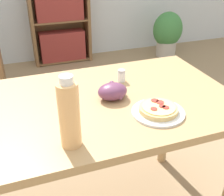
{
  "coord_description": "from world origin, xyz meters",
  "views": [
    {
      "loc": [
        -0.3,
        -1.06,
        1.39
      ],
      "look_at": [
        0.04,
        -0.12,
        0.84
      ],
      "focal_mm": 45.0,
      "sensor_mm": 36.0,
      "label": 1
    }
  ],
  "objects_px": {
    "salt_shaker": "(121,76)",
    "potted_plant_floor": "(167,33)",
    "drink_bottle": "(69,114)",
    "bookshelf": "(58,3)",
    "pizza_on_plate": "(158,110)",
    "grape_bunch": "(113,91)"
  },
  "relations": [
    {
      "from": "pizza_on_plate",
      "to": "salt_shaker",
      "type": "distance_m",
      "value": 0.34
    },
    {
      "from": "drink_bottle",
      "to": "pizza_on_plate",
      "type": "bearing_deg",
      "value": 11.45
    },
    {
      "from": "pizza_on_plate",
      "to": "potted_plant_floor",
      "type": "bearing_deg",
      "value": 58.73
    },
    {
      "from": "drink_bottle",
      "to": "bookshelf",
      "type": "relative_size",
      "value": 0.16
    },
    {
      "from": "drink_bottle",
      "to": "potted_plant_floor",
      "type": "relative_size",
      "value": 0.44
    },
    {
      "from": "pizza_on_plate",
      "to": "drink_bottle",
      "type": "relative_size",
      "value": 0.84
    },
    {
      "from": "grape_bunch",
      "to": "bookshelf",
      "type": "relative_size",
      "value": 0.09
    },
    {
      "from": "drink_bottle",
      "to": "bookshelf",
      "type": "bearing_deg",
      "value": 80.69
    },
    {
      "from": "drink_bottle",
      "to": "potted_plant_floor",
      "type": "distance_m",
      "value": 3.12
    },
    {
      "from": "salt_shaker",
      "to": "pizza_on_plate",
      "type": "bearing_deg",
      "value": -84.83
    },
    {
      "from": "grape_bunch",
      "to": "drink_bottle",
      "type": "relative_size",
      "value": 0.53
    },
    {
      "from": "grape_bunch",
      "to": "potted_plant_floor",
      "type": "relative_size",
      "value": 0.23
    },
    {
      "from": "grape_bunch",
      "to": "potted_plant_floor",
      "type": "bearing_deg",
      "value": 54.39
    },
    {
      "from": "bookshelf",
      "to": "potted_plant_floor",
      "type": "xyz_separation_m",
      "value": [
        1.38,
        -0.28,
        -0.43
      ]
    },
    {
      "from": "grape_bunch",
      "to": "bookshelf",
      "type": "bearing_deg",
      "value": 85.26
    },
    {
      "from": "drink_bottle",
      "to": "bookshelf",
      "type": "xyz_separation_m",
      "value": [
        0.45,
        2.75,
        -0.15
      ]
    },
    {
      "from": "pizza_on_plate",
      "to": "potted_plant_floor",
      "type": "xyz_separation_m",
      "value": [
        1.45,
        2.39,
        -0.47
      ]
    },
    {
      "from": "bookshelf",
      "to": "potted_plant_floor",
      "type": "distance_m",
      "value": 1.47
    },
    {
      "from": "pizza_on_plate",
      "to": "grape_bunch",
      "type": "height_order",
      "value": "grape_bunch"
    },
    {
      "from": "salt_shaker",
      "to": "potted_plant_floor",
      "type": "relative_size",
      "value": 0.1
    },
    {
      "from": "pizza_on_plate",
      "to": "potted_plant_floor",
      "type": "relative_size",
      "value": 0.36
    },
    {
      "from": "salt_shaker",
      "to": "potted_plant_floor",
      "type": "height_order",
      "value": "salt_shaker"
    }
  ]
}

